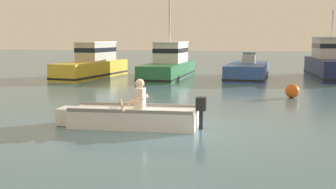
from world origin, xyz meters
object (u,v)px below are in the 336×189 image
moored_boat_green (170,64)px  mooring_buoy (292,91)px  moored_boat_yellow (93,64)px  moored_boat_navy (331,63)px  rowboat_with_person (131,117)px  moored_boat_blue (248,71)px

moored_boat_green → mooring_buoy: moored_boat_green is taller
mooring_buoy → moored_boat_yellow: bearing=147.6°
moored_boat_yellow → moored_boat_navy: size_ratio=1.00×
moored_boat_yellow → moored_boat_navy: bearing=8.5°
rowboat_with_person → moored_boat_yellow: size_ratio=0.60×
moored_boat_green → moored_boat_navy: 8.70m
moored_boat_yellow → moored_boat_navy: (12.79, 1.91, 0.11)m
rowboat_with_person → moored_boat_yellow: moored_boat_yellow is taller
rowboat_with_person → mooring_buoy: bearing=53.9°
moored_boat_green → moored_boat_blue: size_ratio=1.18×
moored_boat_navy → mooring_buoy: 8.75m
rowboat_with_person → moored_boat_green: moored_boat_green is taller
rowboat_with_person → moored_boat_navy: 15.92m
mooring_buoy → moored_boat_blue: bearing=102.9°
rowboat_with_person → moored_boat_green: 13.19m
moored_boat_blue → moored_boat_green: bearing=-177.5°
moored_boat_blue → moored_boat_navy: bearing=12.7°
rowboat_with_person → moored_boat_blue: bearing=78.6°
moored_boat_blue → mooring_buoy: (1.67, -7.31, -0.12)m
moored_boat_yellow → moored_boat_green: bearing=10.0°
rowboat_with_person → moored_boat_navy: size_ratio=0.61×
moored_boat_yellow → rowboat_with_person: bearing=-65.1°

